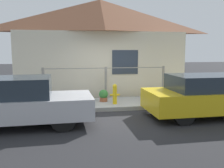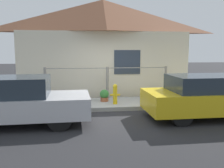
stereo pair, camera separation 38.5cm
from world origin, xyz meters
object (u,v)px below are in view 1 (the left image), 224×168
car_right (211,95)px  potted_plant_near_hydrant (104,95)px  fire_hydrant (115,94)px  car_left (11,102)px

car_right → potted_plant_near_hydrant: bearing=145.1°
potted_plant_near_hydrant → fire_hydrant: bearing=-58.3°
car_left → car_right: bearing=-1.0°
car_right → fire_hydrant: bearing=149.6°
car_right → fire_hydrant: car_right is taller
car_left → potted_plant_near_hydrant: (2.84, 2.15, -0.31)m
potted_plant_near_hydrant → car_right: bearing=-35.1°
fire_hydrant → potted_plant_near_hydrant: 0.64m
car_left → car_right: car_left is taller
car_left → fire_hydrant: (3.16, 1.62, -0.16)m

